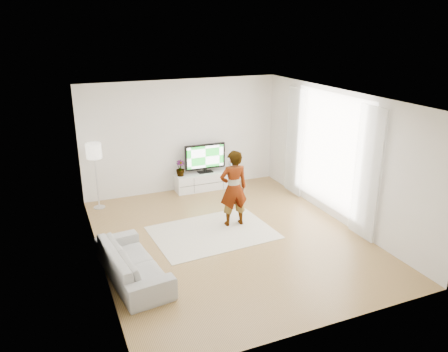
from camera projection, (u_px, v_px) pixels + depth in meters
name	position (u px, v px, depth m)	size (l,w,h in m)	color
floor	(230.00, 238.00, 8.73)	(6.00, 6.00, 0.00)	#AC844D
ceiling	(231.00, 97.00, 7.80)	(6.00, 6.00, 0.00)	white
wall_left	(95.00, 190.00, 7.35)	(0.02, 6.00, 2.80)	silver
wall_right	(339.00, 157.00, 9.18)	(0.02, 6.00, 2.80)	silver
wall_back	(182.00, 136.00, 10.88)	(5.00, 0.02, 2.80)	silver
wall_front	(323.00, 240.00, 5.65)	(5.00, 0.02, 2.80)	silver
window	(330.00, 151.00, 9.42)	(0.01, 2.60, 2.50)	white
curtain_near	(367.00, 174.00, 8.29)	(0.04, 0.70, 2.60)	white
curtain_far	(295.00, 142.00, 10.55)	(0.04, 0.70, 2.60)	white
media_console	(206.00, 181.00, 11.25)	(1.58, 0.45, 0.45)	white
television	(205.00, 157.00, 11.07)	(1.07, 0.21, 0.74)	black
game_console	(230.00, 165.00, 11.40)	(0.07, 0.16, 0.21)	white
potted_plant	(180.00, 168.00, 10.86)	(0.22, 0.22, 0.40)	#3F7238
rug	(213.00, 232.00, 8.94)	(2.39, 1.72, 0.01)	beige
player	(234.00, 188.00, 9.03)	(0.59, 0.39, 1.63)	#334772
sofa	(133.00, 262.00, 7.27)	(1.96, 0.77, 0.57)	#B5B4B0
floor_lamp	(94.00, 154.00, 9.73)	(0.34, 0.34, 1.54)	silver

